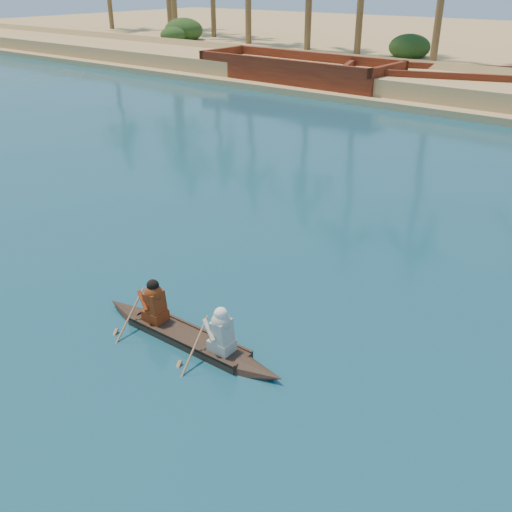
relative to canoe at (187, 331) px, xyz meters
The scene contains 3 objects.
canoe is the anchor object (origin of this frame).
barge_left 28.55m from the canoe, 120.15° to the left, with size 13.04×4.62×2.16m.
barge_mid 27.18m from the canoe, 101.64° to the left, with size 12.21×7.47×1.93m.
Camera 1 is at (0.13, -5.99, 6.33)m, focal length 40.00 mm.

